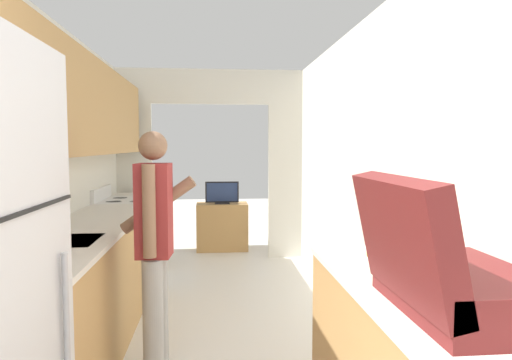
{
  "coord_description": "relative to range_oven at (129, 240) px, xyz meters",
  "views": [
    {
      "loc": [
        0.03,
        -0.81,
        1.51
      ],
      "look_at": [
        0.43,
        3.43,
        1.19
      ],
      "focal_mm": 32.0,
      "sensor_mm": 36.0,
      "label": 1
    }
  ],
  "objects": [
    {
      "name": "suitcase",
      "position": [
        1.74,
        -3.6,
        0.6
      ],
      "size": [
        0.53,
        0.68,
        0.49
      ],
      "color": "#5B1919",
      "rests_on": "counter_right"
    },
    {
      "name": "tv_cabinet",
      "position": [
        1.06,
        1.45,
        -0.13
      ],
      "size": [
        0.73,
        0.42,
        0.68
      ],
      "color": "#B2844C",
      "rests_on": "ground_plane"
    },
    {
      "name": "wall_far_with_doorway",
      "position": [
        0.91,
        0.92,
        0.97
      ],
      "size": [
        2.83,
        0.06,
        2.5
      ],
      "color": "silver",
      "rests_on": "ground_plane"
    },
    {
      "name": "book_stack",
      "position": [
        1.79,
        -3.09,
        0.5
      ],
      "size": [
        0.26,
        0.33,
        0.09
      ],
      "color": "#C67028",
      "rests_on": "counter_right"
    },
    {
      "name": "counter_left",
      "position": [
        -0.01,
        -1.6,
        -0.0
      ],
      "size": [
        0.62,
        4.12,
        0.91
      ],
      "color": "#B2844C",
      "rests_on": "ground_plane"
    },
    {
      "name": "television",
      "position": [
        1.06,
        1.4,
        0.37
      ],
      "size": [
        0.48,
        0.16,
        0.32
      ],
      "color": "black",
      "rests_on": "tv_cabinet"
    },
    {
      "name": "range_oven",
      "position": [
        0.0,
        0.0,
        0.0
      ],
      "size": [
        0.66,
        0.79,
        1.05
      ],
      "color": "white",
      "rests_on": "ground_plane"
    },
    {
      "name": "wall_right",
      "position": [
        2.15,
        -2.31,
        0.79
      ],
      "size": [
        0.06,
        7.6,
        2.5
      ],
      "color": "silver",
      "rests_on": "ground_plane"
    },
    {
      "name": "wall_left",
      "position": [
        -0.25,
        -1.83,
        1.06
      ],
      "size": [
        0.38,
        7.6,
        2.5
      ],
      "color": "silver",
      "rests_on": "ground_plane"
    },
    {
      "name": "person",
      "position": [
        0.56,
        -2.18,
        0.39
      ],
      "size": [
        0.52,
        0.39,
        1.6
      ],
      "rotation": [
        0.0,
        0.0,
        1.5
      ],
      "color": "#9E9E9E",
      "rests_on": "ground_plane"
    }
  ]
}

